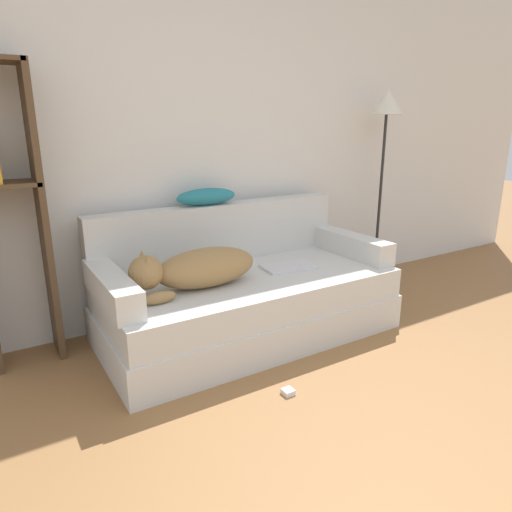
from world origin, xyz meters
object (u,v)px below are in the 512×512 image
(throw_pillow, at_px, (206,197))
(bookshelf, at_px, (6,204))
(couch, at_px, (248,305))
(laptop, at_px, (288,267))
(floor_lamp, at_px, (385,126))
(dog, at_px, (196,269))
(power_adapter, at_px, (288,392))

(throw_pillow, relative_size, bookshelf, 0.26)
(couch, relative_size, laptop, 5.12)
(couch, height_order, floor_lamp, floor_lamp)
(couch, height_order, dog, dog)
(laptop, distance_m, floor_lamp, 1.55)
(throw_pillow, relative_size, floor_lamp, 0.27)
(couch, bearing_deg, throw_pillow, 102.36)
(couch, distance_m, power_adapter, 0.78)
(dog, bearing_deg, power_adapter, -73.29)
(throw_pillow, bearing_deg, floor_lamp, -3.27)
(throw_pillow, xyz_separation_m, bookshelf, (-1.22, -0.00, 0.06))
(bookshelf, xyz_separation_m, power_adapter, (1.12, -1.14, -0.93))
(power_adapter, bearing_deg, throw_pillow, 84.78)
(laptop, height_order, bookshelf, bookshelf)
(power_adapter, bearing_deg, floor_lamp, 31.69)
(dog, bearing_deg, laptop, 3.10)
(bookshelf, bearing_deg, throw_pillow, 0.04)
(throw_pillow, bearing_deg, bookshelf, -179.96)
(couch, xyz_separation_m, laptop, (0.30, -0.02, 0.22))
(laptop, bearing_deg, floor_lamp, 21.75)
(dog, bearing_deg, throw_pillow, 57.01)
(dog, height_order, floor_lamp, floor_lamp)
(laptop, bearing_deg, dog, -171.01)
(dog, xyz_separation_m, laptop, (0.70, 0.04, -0.12))
(dog, relative_size, power_adapter, 13.47)
(dog, distance_m, power_adapter, 0.88)
(floor_lamp, bearing_deg, couch, -168.06)
(dog, bearing_deg, floor_lamp, 11.28)
(couch, distance_m, floor_lamp, 1.92)
(laptop, distance_m, bookshelf, 1.75)
(dog, distance_m, laptop, 0.71)
(dog, height_order, throw_pillow, throw_pillow)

